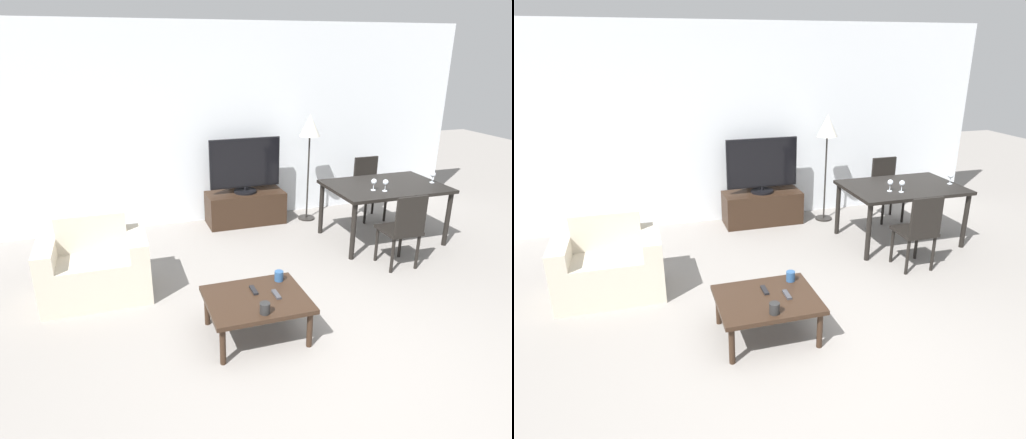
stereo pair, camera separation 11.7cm
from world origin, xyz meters
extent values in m
plane|color=gray|center=(0.00, 0.00, 0.00)|extent=(18.00, 18.00, 0.00)
cube|color=silver|center=(0.00, 3.72, 1.35)|extent=(7.48, 0.06, 2.70)
cube|color=beige|center=(-1.69, 1.87, 0.22)|extent=(0.67, 0.65, 0.45)
cube|color=beige|center=(-1.69, 2.09, 0.64)|extent=(0.67, 0.20, 0.38)
cube|color=beige|center=(-2.12, 1.87, 0.31)|extent=(0.18, 0.65, 0.63)
cube|color=beige|center=(-1.27, 1.87, 0.31)|extent=(0.18, 0.65, 0.63)
cube|color=black|center=(0.32, 3.42, 0.23)|extent=(1.09, 0.47, 0.45)
cylinder|color=black|center=(0.32, 3.42, 0.47)|extent=(0.32, 0.32, 0.03)
cylinder|color=black|center=(0.32, 3.42, 0.51)|extent=(0.04, 0.04, 0.05)
cube|color=black|center=(0.32, 3.42, 0.88)|extent=(1.00, 0.04, 0.68)
cube|color=black|center=(0.32, 3.40, 0.88)|extent=(0.96, 0.01, 0.65)
cube|color=black|center=(-0.37, 0.76, 0.35)|extent=(0.86, 0.70, 0.04)
cylinder|color=black|center=(-0.75, 0.46, 0.17)|extent=(0.05, 0.05, 0.33)
cylinder|color=black|center=(0.00, 0.46, 0.17)|extent=(0.05, 0.05, 0.33)
cylinder|color=black|center=(-0.75, 1.05, 0.17)|extent=(0.05, 0.05, 0.33)
cylinder|color=black|center=(0.00, 1.05, 0.17)|extent=(0.05, 0.05, 0.33)
cube|color=black|center=(1.84, 2.30, 0.72)|extent=(1.45, 0.98, 0.04)
cylinder|color=black|center=(1.18, 1.87, 0.35)|extent=(0.06, 0.06, 0.70)
cylinder|color=black|center=(2.50, 1.87, 0.35)|extent=(0.06, 0.06, 0.70)
cylinder|color=black|center=(1.18, 2.73, 0.35)|extent=(0.06, 0.06, 0.70)
cylinder|color=black|center=(2.50, 2.73, 0.35)|extent=(0.06, 0.06, 0.70)
cube|color=black|center=(1.59, 1.58, 0.43)|extent=(0.40, 0.40, 0.04)
cylinder|color=black|center=(1.43, 1.74, 0.21)|extent=(0.04, 0.04, 0.42)
cylinder|color=black|center=(1.75, 1.74, 0.21)|extent=(0.04, 0.04, 0.42)
cylinder|color=black|center=(1.43, 1.42, 0.21)|extent=(0.04, 0.04, 0.42)
cylinder|color=black|center=(1.75, 1.42, 0.21)|extent=(0.04, 0.04, 0.42)
cube|color=black|center=(1.59, 1.40, 0.67)|extent=(0.37, 0.04, 0.43)
cube|color=black|center=(2.09, 3.02, 0.43)|extent=(0.40, 0.40, 0.04)
cylinder|color=black|center=(1.93, 2.86, 0.21)|extent=(0.04, 0.04, 0.42)
cylinder|color=black|center=(2.26, 2.86, 0.21)|extent=(0.04, 0.04, 0.42)
cylinder|color=black|center=(1.93, 3.18, 0.21)|extent=(0.04, 0.04, 0.42)
cylinder|color=black|center=(2.26, 3.18, 0.21)|extent=(0.04, 0.04, 0.42)
cube|color=black|center=(2.09, 3.20, 0.67)|extent=(0.37, 0.04, 0.43)
cylinder|color=black|center=(1.22, 3.29, 0.01)|extent=(0.24, 0.24, 0.02)
cylinder|color=black|center=(1.22, 3.29, 0.62)|extent=(0.02, 0.02, 1.19)
cone|color=white|center=(1.22, 3.29, 1.37)|extent=(0.28, 0.28, 0.30)
cube|color=black|center=(-0.36, 0.87, 0.38)|extent=(0.04, 0.15, 0.02)
cube|color=#38383D|center=(-0.20, 0.74, 0.38)|extent=(0.04, 0.15, 0.02)
cylinder|color=navy|center=(-0.08, 0.98, 0.42)|extent=(0.08, 0.08, 0.09)
cylinder|color=black|center=(-0.38, 0.50, 0.42)|extent=(0.09, 0.09, 0.09)
cylinder|color=silver|center=(1.57, 2.14, 0.74)|extent=(0.06, 0.06, 0.01)
cylinder|color=silver|center=(1.57, 2.14, 0.78)|extent=(0.01, 0.01, 0.07)
sphere|color=silver|center=(1.57, 2.14, 0.85)|extent=(0.07, 0.07, 0.07)
cylinder|color=silver|center=(2.46, 2.20, 0.74)|extent=(0.06, 0.06, 0.01)
cylinder|color=silver|center=(2.46, 2.20, 0.78)|extent=(0.01, 0.01, 0.07)
sphere|color=silver|center=(2.46, 2.20, 0.85)|extent=(0.07, 0.07, 0.07)
cylinder|color=silver|center=(1.68, 2.07, 0.74)|extent=(0.06, 0.06, 0.01)
cylinder|color=silver|center=(1.68, 2.07, 0.78)|extent=(0.01, 0.01, 0.07)
sphere|color=silver|center=(1.68, 2.07, 0.85)|extent=(0.07, 0.07, 0.07)
camera|label=1|loc=(-1.42, -2.47, 2.37)|focal=32.00mm
camera|label=2|loc=(-1.31, -2.51, 2.37)|focal=32.00mm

